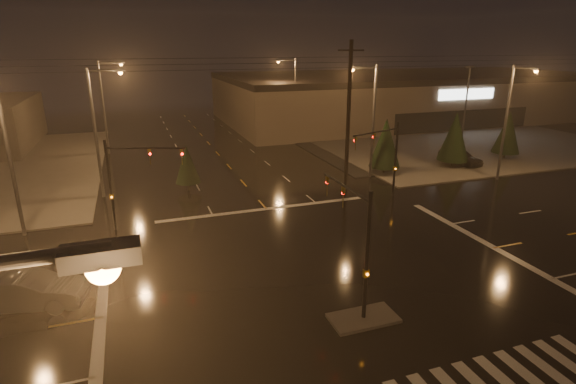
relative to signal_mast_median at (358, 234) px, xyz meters
The scene contains 22 objects.
ground 4.85m from the signal_mast_median, 90.00° to the left, with size 140.00×140.00×0.00m, color black.
sidewalk_ne 44.80m from the signal_mast_median, 47.79° to the left, with size 36.00×36.00×0.12m, color #4B4843.
median_island 3.79m from the signal_mast_median, 90.00° to the right, with size 3.00×1.60×0.15m, color #4B4843.
stop_bar_far 14.56m from the signal_mast_median, 90.00° to the left, with size 16.00×0.50×0.01m, color beige.
parking_lot 46.95m from the signal_mast_median, 41.60° to the left, with size 50.00×24.00×0.08m, color black.
retail_building 60.26m from the signal_mast_median, 54.49° to the left, with size 60.20×28.30×7.20m.
signal_mast_median is the anchor object (origin of this frame).
signal_mast_ne 16.27m from the signal_mast_median, 54.28° to the left, with size 4.84×1.86×6.00m.
signal_mast_nw 16.27m from the signal_mast_median, 125.72° to the left, with size 4.84×1.86×6.00m.
streetlight_1 23.94m from the signal_mast_median, 117.96° to the left, with size 2.77×0.32×10.00m.
streetlight_2 38.78m from the signal_mast_median, 106.79° to the left, with size 2.77×0.32×10.00m.
streetlight_3 22.20m from the signal_mast_median, 59.61° to the left, with size 2.77×0.32×10.00m.
streetlight_4 40.69m from the signal_mast_median, 74.03° to the left, with size 2.77×0.32×10.00m.
streetlight_5 21.53m from the signal_mast_median, 138.30° to the left, with size 0.32×2.77×10.00m.
streetlight_6 26.29m from the signal_mast_median, 32.94° to the left, with size 0.32×2.77×10.00m.
utility_pole_1 19.00m from the signal_mast_median, 64.89° to the left, with size 2.20×0.32×12.00m.
conifer_0 23.72m from the signal_mast_median, 55.98° to the left, with size 2.90×2.90×5.23m.
conifer_1 28.76m from the signal_mast_median, 43.06° to the left, with size 3.03×3.03×5.44m.
conifer_2 35.07m from the signal_mast_median, 35.73° to the left, with size 2.78×2.78×5.05m.
conifer_3 21.13m from the signal_mast_median, 103.24° to the left, with size 2.04×2.04×3.88m.
car_parked 30.17m from the signal_mast_median, 41.94° to the left, with size 1.87×4.64×1.58m, color black.
car_crossing 15.33m from the signal_mast_median, 160.19° to the left, with size 1.81×5.19×1.71m, color #505357.
Camera 1 is at (-8.82, -19.06, 11.56)m, focal length 28.00 mm.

